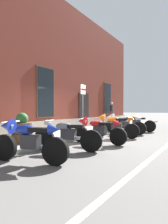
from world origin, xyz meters
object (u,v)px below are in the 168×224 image
(parking_sign, at_px, (83,101))
(barrel_planter, at_px, (22,131))
(motorcycle_blue_sport, at_px, (26,139))
(motorcycle_white_sport, at_px, (122,123))
(motorcycle_orange_sport, at_px, (114,125))
(motorcycle_yellow_naked, at_px, (135,123))
(pedestrian_dark_jacket, at_px, (112,112))
(motorcycle_grey_naked, at_px, (66,135))
(motorcycle_red_sport, at_px, (96,129))

(parking_sign, xyz_separation_m, barrel_planter, (-3.33, 0.24, -1.08))
(motorcycle_blue_sport, bearing_deg, parking_sign, 16.98)
(parking_sign, bearing_deg, motorcycle_white_sport, -36.56)
(motorcycle_orange_sport, bearing_deg, motorcycle_white_sport, 6.94)
(motorcycle_white_sport, distance_m, barrel_planter, 5.26)
(motorcycle_white_sport, bearing_deg, motorcycle_yellow_naked, -6.91)
(motorcycle_yellow_naked, height_order, pedestrian_dark_jacket, pedestrian_dark_jacket)
(pedestrian_dark_jacket, relative_size, parking_sign, 0.73)
(motorcycle_white_sport, height_order, barrel_planter, barrel_planter)
(motorcycle_grey_naked, xyz_separation_m, motorcycle_red_sport, (1.59, -0.15, 0.07))
(motorcycle_red_sport, relative_size, parking_sign, 0.93)
(motorcycle_orange_sport, height_order, pedestrian_dark_jacket, pedestrian_dark_jacket)
(motorcycle_grey_naked, xyz_separation_m, parking_sign, (2.99, 1.37, 1.16))
(motorcycle_blue_sport, xyz_separation_m, motorcycle_white_sport, (6.25, 0.12, 0.01))
(motorcycle_yellow_naked, height_order, parking_sign, parking_sign)
(motorcycle_orange_sport, relative_size, barrel_planter, 2.03)
(motorcycle_red_sport, bearing_deg, motorcycle_yellow_naked, 0.80)
(motorcycle_grey_naked, xyz_separation_m, motorcycle_yellow_naked, (6.20, -0.08, 0.00))
(parking_sign, bearing_deg, pedestrian_dark_jacket, 12.17)
(motorcycle_orange_sport, xyz_separation_m, motorcycle_white_sport, (1.43, 0.17, -0.00))
(motorcycle_white_sport, height_order, parking_sign, parking_sign)
(motorcycle_orange_sport, relative_size, motorcycle_white_sport, 0.93)
(motorcycle_white_sport, relative_size, pedestrian_dark_jacket, 1.31)
(motorcycle_orange_sport, relative_size, pedestrian_dark_jacket, 1.22)
(motorcycle_white_sport, xyz_separation_m, barrel_planter, (-5.04, 1.51, -0.02))
(motorcycle_grey_naked, bearing_deg, motorcycle_blue_sport, -179.35)
(motorcycle_grey_naked, distance_m, parking_sign, 3.48)
(motorcycle_red_sport, distance_m, motorcycle_yellow_naked, 4.61)
(motorcycle_blue_sport, xyz_separation_m, pedestrian_dark_jacket, (10.39, 2.65, 0.52))
(motorcycle_blue_sport, distance_m, pedestrian_dark_jacket, 10.73)
(pedestrian_dark_jacket, height_order, parking_sign, parking_sign)
(motorcycle_blue_sport, relative_size, motorcycle_red_sport, 0.94)
(motorcycle_orange_sport, relative_size, motorcycle_yellow_naked, 0.94)
(motorcycle_orange_sport, height_order, motorcycle_yellow_naked, motorcycle_orange_sport)
(motorcycle_blue_sport, xyz_separation_m, barrel_planter, (1.21, 1.62, -0.01))
(motorcycle_grey_naked, distance_m, barrel_planter, 1.64)
(motorcycle_blue_sport, xyz_separation_m, parking_sign, (4.54, 1.38, 1.07))
(motorcycle_grey_naked, xyz_separation_m, barrel_planter, (-0.34, 1.60, 0.08))
(motorcycle_red_sport, distance_m, motorcycle_orange_sport, 1.68)
(motorcycle_red_sport, height_order, parking_sign, parking_sign)
(pedestrian_dark_jacket, bearing_deg, parking_sign, -167.83)
(motorcycle_grey_naked, height_order, motorcycle_red_sport, motorcycle_red_sport)
(motorcycle_blue_sport, distance_m, motorcycle_white_sport, 6.25)
(motorcycle_grey_naked, distance_m, motorcycle_yellow_naked, 6.20)
(motorcycle_red_sport, bearing_deg, barrel_planter, 137.74)
(parking_sign, bearing_deg, motorcycle_yellow_naked, -24.32)
(motorcycle_red_sport, height_order, motorcycle_white_sport, motorcycle_white_sport)
(motorcycle_yellow_naked, bearing_deg, motorcycle_blue_sport, 179.52)
(motorcycle_orange_sport, xyz_separation_m, pedestrian_dark_jacket, (5.57, 2.70, 0.50))
(motorcycle_red_sport, relative_size, motorcycle_orange_sport, 1.05)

